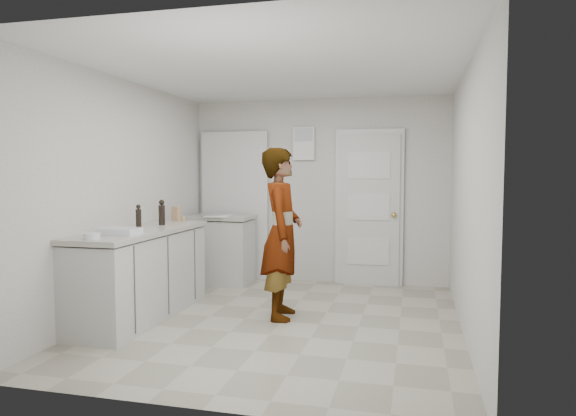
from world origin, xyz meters
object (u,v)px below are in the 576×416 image
(cake_mix_box, at_px, (176,214))
(egg_bowl, at_px, (92,236))
(oil_cruet_a, at_px, (162,213))
(oil_cruet_b, at_px, (139,217))
(baking_dish, at_px, (120,231))
(person, at_px, (282,233))
(spice_jar, at_px, (183,219))

(cake_mix_box, height_order, egg_bowl, cake_mix_box)
(oil_cruet_a, height_order, oil_cruet_b, oil_cruet_a)
(oil_cruet_b, height_order, baking_dish, oil_cruet_b)
(person, distance_m, oil_cruet_b, 1.48)
(person, bearing_deg, cake_mix_box, 61.28)
(spice_jar, bearing_deg, person, -18.45)
(egg_bowl, bearing_deg, person, 40.06)
(cake_mix_box, xyz_separation_m, baking_dish, (0.10, -1.35, -0.06))
(oil_cruet_a, xyz_separation_m, egg_bowl, (-0.02, -1.24, -0.11))
(baking_dish, bearing_deg, cake_mix_box, 94.03)
(spice_jar, bearing_deg, baking_dish, -92.49)
(person, height_order, oil_cruet_b, person)
(oil_cruet_a, bearing_deg, cake_mix_box, 98.61)
(oil_cruet_a, xyz_separation_m, baking_dish, (0.02, -0.86, -0.11))
(cake_mix_box, relative_size, baking_dish, 0.49)
(oil_cruet_a, xyz_separation_m, oil_cruet_b, (-0.03, -0.44, -0.01))
(oil_cruet_a, relative_size, oil_cruet_b, 1.10)
(spice_jar, relative_size, oil_cruet_a, 0.26)
(oil_cruet_a, height_order, egg_bowl, oil_cruet_a)
(person, distance_m, egg_bowl, 1.84)
(person, bearing_deg, egg_bowl, 121.92)
(person, distance_m, cake_mix_box, 1.56)
(cake_mix_box, bearing_deg, spice_jar, -17.59)
(spice_jar, bearing_deg, cake_mix_box, 143.42)
(person, bearing_deg, oil_cruet_a, 79.69)
(oil_cruet_a, height_order, baking_dish, oil_cruet_a)
(cake_mix_box, distance_m, spice_jar, 0.19)
(cake_mix_box, xyz_separation_m, oil_cruet_b, (0.05, -0.94, 0.04))
(person, relative_size, oil_cruet_a, 6.23)
(person, relative_size, oil_cruet_b, 6.85)
(oil_cruet_b, distance_m, egg_bowl, 0.80)
(person, xyz_separation_m, cake_mix_box, (-1.46, 0.55, 0.13))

